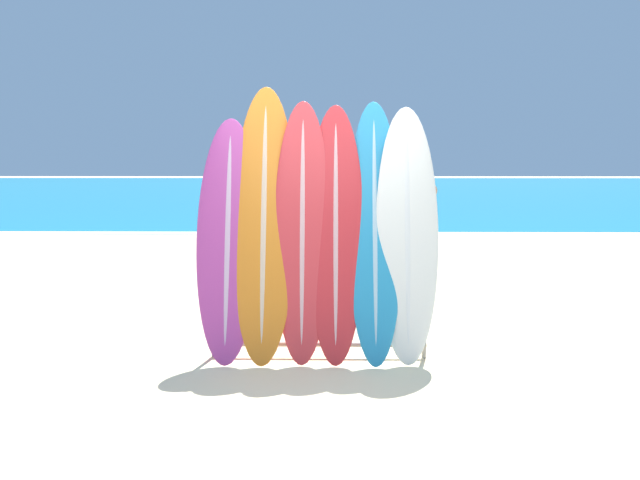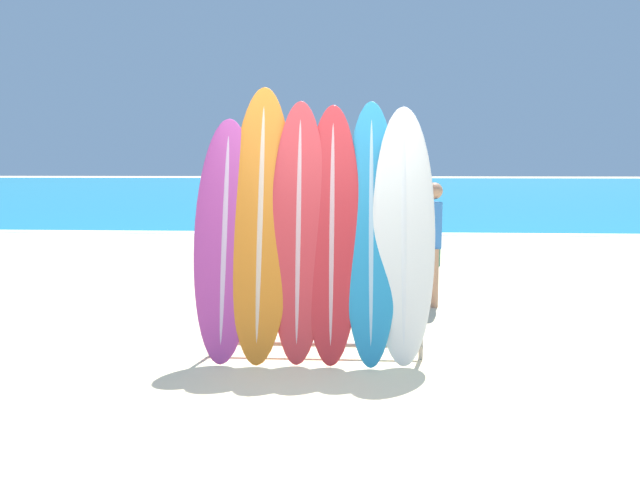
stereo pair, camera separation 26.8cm
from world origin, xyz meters
name	(u,v)px [view 1 (the left image)]	position (x,y,z in m)	size (l,w,h in m)	color
ground_plane	(328,378)	(0.00, 0.00, 0.00)	(160.00, 160.00, 0.00)	beige
ocean_water	(330,188)	(0.00, 39.83, 0.00)	(120.00, 60.00, 0.01)	teal
surfboard_rack	(319,302)	(-0.09, 0.55, 0.51)	(1.94, 0.04, 0.95)	gray
surfboard_slot_0	(228,239)	(-0.90, 0.56, 1.08)	(0.56, 0.64, 2.16)	#B23D8E
surfboard_slot_1	(264,222)	(-0.58, 0.60, 1.23)	(0.58, 0.76, 2.46)	orange
surfboard_slot_2	(302,230)	(-0.23, 0.57, 1.16)	(0.51, 0.62, 2.32)	red
surfboard_slot_3	(336,232)	(0.06, 0.57, 1.14)	(0.51, 0.65, 2.28)	red
surfboard_slot_4	(375,230)	(0.41, 0.58, 1.16)	(0.49, 0.73, 2.32)	teal
surfboard_slot_5	(407,234)	(0.69, 0.55, 1.13)	(0.55, 0.57, 2.26)	silver
person_near_water	(428,239)	(1.21, 2.70, 0.83)	(0.20, 0.25, 1.52)	#A87A5B
person_mid_beach	(404,203)	(1.55, 8.03, 0.93)	(0.29, 0.26, 1.71)	tan
person_far_left	(325,212)	(-0.08, 6.42, 0.86)	(0.21, 0.26, 1.57)	beige
person_far_right	(261,198)	(-1.57, 9.24, 0.96)	(0.29, 0.24, 1.75)	tan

